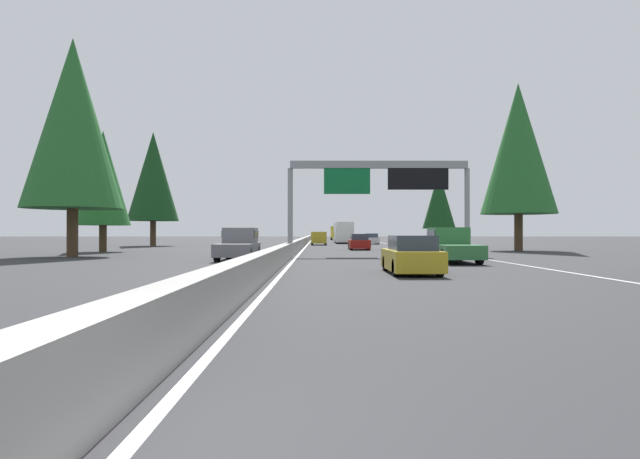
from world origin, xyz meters
name	(u,v)px	position (x,y,z in m)	size (l,w,h in m)	color
ground_plane	(304,246)	(60.00, 0.00, 0.00)	(320.00, 320.00, 0.00)	#2D2D30
median_barrier	(306,240)	(80.00, 0.30, 0.45)	(180.00, 0.56, 0.90)	gray
shoulder_stripe_right	(390,244)	(70.00, -11.52, 0.01)	(160.00, 0.16, 0.01)	silver
shoulder_stripe_median	(308,244)	(70.00, -0.25, 0.01)	(160.00, 0.16, 0.01)	silver
sign_gantry_overhead	(381,180)	(33.86, -6.03, 5.22)	(0.50, 12.68, 6.56)	gray
sedan_mid_left	(411,256)	(17.13, -5.21, 0.68)	(4.40, 1.80, 1.47)	#AD931E
pickup_far_right	(451,245)	(25.31, -8.76, 0.91)	(5.60, 2.00, 1.86)	#2D6B38
minivan_distant_a	(319,238)	(65.75, -1.73, 0.95)	(5.00, 1.95, 1.69)	#AD931E
bus_distant_b	(343,232)	(78.15, -5.45, 1.72)	(11.50, 2.55, 3.10)	white
box_truck_mid_center	(336,233)	(112.46, -5.58, 1.61)	(8.50, 2.40, 2.95)	gold
sedan_near_center	(371,239)	(70.61, -8.99, 0.68)	(4.40, 1.80, 1.47)	silver
sedan_mid_right	(341,238)	(88.71, -5.49, 0.68)	(4.40, 1.80, 1.47)	#AD931E
sedan_far_center	(359,242)	(46.14, -5.41, 0.68)	(4.40, 1.80, 1.47)	maroon
oncoming_near	(239,244)	(27.89, 2.98, 0.91)	(5.60, 2.00, 1.86)	slate
conifer_right_near	(518,149)	(42.92, -18.97, 8.85)	(6.40, 6.40, 14.55)	#4C3823
conifer_right_mid	(439,200)	(66.16, -17.31, 5.84)	(4.23, 4.23, 9.62)	#4C3823
conifer_left_foreground	(73,123)	(31.65, 14.40, 8.73)	(6.31, 6.31, 14.35)	#4C3823
conifer_left_near	(103,178)	(40.47, 15.94, 6.03)	(4.37, 4.37, 9.93)	#4C3823
conifer_left_mid	(153,176)	(60.43, 17.96, 8.25)	(5.97, 5.97, 13.57)	#4C3823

